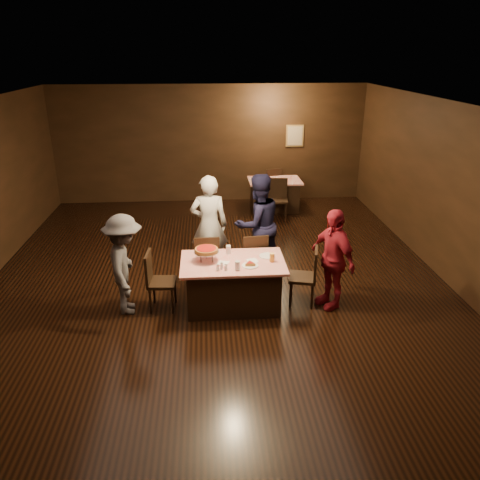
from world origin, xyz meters
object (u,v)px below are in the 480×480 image
plate_empty (267,256)px  glass_front_left (237,266)px  chair_far_right (253,258)px  glass_back (228,250)px  chair_back_far (271,185)px  pizza_stand (206,250)px  back_table (274,195)px  chair_end_left (162,281)px  chair_end_right (302,276)px  diner_red_shirt (332,259)px  diner_grey_knit (125,265)px  diner_navy_hoodie (258,224)px  chair_back_near (279,200)px  glass_amber (272,257)px  main_table (233,284)px  chair_far_left (207,259)px  diner_white_jacket (209,225)px

plate_empty → glass_front_left: (-0.50, -0.45, 0.06)m
chair_far_right → glass_back: bearing=38.9°
glass_front_left → chair_back_far: bearing=77.1°
pizza_stand → back_table: bearing=69.6°
chair_end_left → chair_end_right: (2.20, 0.00, 0.00)m
chair_end_left → glass_front_left: chair_end_left is taller
diner_red_shirt → glass_front_left: 1.50m
diner_grey_knit → diner_navy_hoodie: bearing=-66.3°
chair_back_near → diner_red_shirt: bearing=-81.8°
chair_back_near → glass_front_left: chair_back_near is taller
chair_end_left → diner_red_shirt: 2.65m
diner_navy_hoodie → plate_empty: size_ratio=7.31×
glass_amber → chair_far_right: bearing=104.0°
chair_end_right → glass_amber: chair_end_right is taller
main_table → back_table: 4.92m
chair_far_left → diner_red_shirt: (1.93, -0.84, 0.33)m
chair_far_right → diner_white_jacket: 1.00m
chair_far_left → diner_navy_hoodie: size_ratio=0.52×
back_table → chair_far_right: bearing=-103.3°
chair_back_far → chair_far_right: bearing=66.7°
plate_empty → pizza_stand: bearing=-174.0°
diner_grey_knit → pizza_stand: size_ratio=4.15×
chair_far_left → diner_navy_hoodie: (0.92, 0.46, 0.44)m
chair_end_left → chair_end_right: 2.20m
back_table → chair_back_far: chair_back_far is taller
chair_far_right → diner_red_shirt: size_ratio=0.59×
back_table → diner_grey_knit: bearing=-122.0°
chair_end_right → diner_grey_knit: diner_grey_knit is taller
chair_end_left → pizza_stand: pizza_stand is taller
chair_far_right → glass_front_left: bearing=65.5°
diner_grey_knit → glass_back: diner_grey_knit is taller
main_table → glass_front_left: glass_front_left is taller
glass_amber → diner_navy_hoodie: bearing=93.6°
back_table → glass_back: 4.67m
chair_end_left → glass_back: chair_end_left is taller
plate_empty → chair_far_left: bearing=147.7°
pizza_stand → plate_empty: bearing=6.0°
chair_far_right → diner_grey_knit: diner_grey_knit is taller
pizza_stand → chair_back_near: bearing=66.4°
chair_back_far → glass_front_left: 5.79m
glass_amber → chair_back_near: bearing=79.7°
chair_end_left → glass_amber: (1.70, -0.05, 0.37)m
chair_back_near → diner_red_shirt: 4.14m
glass_front_left → glass_amber: (0.55, 0.25, 0.00)m
back_table → diner_white_jacket: bearing=-115.9°
chair_end_right → back_table: bearing=-169.4°
chair_far_left → chair_end_right: bearing=150.9°
pizza_stand → diner_navy_hoodie: bearing=51.6°
main_table → diner_white_jacket: bearing=105.1°
main_table → chair_far_right: bearing=61.9°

